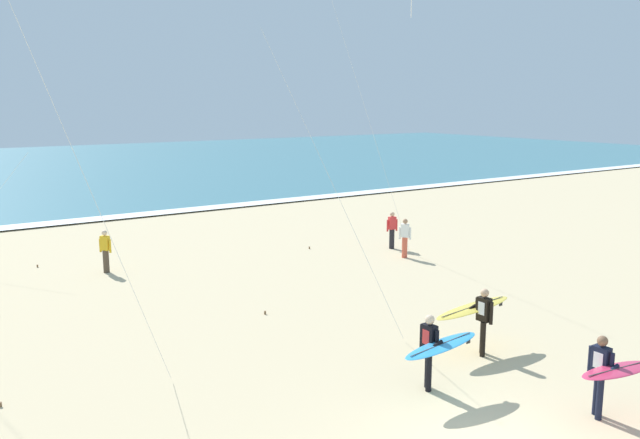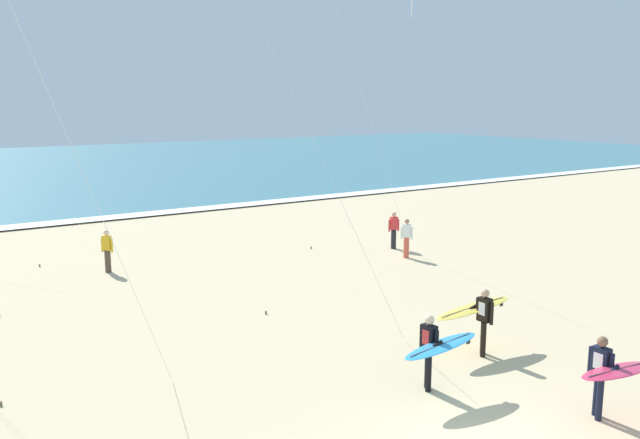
% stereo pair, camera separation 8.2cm
% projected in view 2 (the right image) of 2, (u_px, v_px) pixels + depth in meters
% --- Properties ---
extents(shoreline_foam, '(160.00, 1.45, 0.01)m').
position_uv_depth(shoreline_foam, '(86.00, 220.00, 34.25)').
color(shoreline_foam, white).
rests_on(shoreline_foam, ocean_water).
extents(surfer_lead, '(2.02, 0.93, 1.71)m').
position_uv_depth(surfer_lead, '(434.00, 347.00, 14.04)').
color(surfer_lead, black).
rests_on(surfer_lead, ground).
extents(surfer_trailing, '(2.50, 0.93, 1.71)m').
position_uv_depth(surfer_trailing, '(478.00, 312.00, 16.27)').
color(surfer_trailing, black).
rests_on(surfer_trailing, ground).
extents(surfer_third, '(2.22, 0.93, 1.71)m').
position_uv_depth(surfer_third, '(609.00, 371.00, 12.75)').
color(surfer_third, black).
rests_on(surfer_third, ground).
extents(bystander_yellow_top, '(0.34, 0.41, 1.59)m').
position_uv_depth(bystander_yellow_top, '(107.00, 251.00, 24.01)').
color(bystander_yellow_top, '#4C3D2D').
rests_on(bystander_yellow_top, ground).
extents(bystander_red_top, '(0.48, 0.26, 1.59)m').
position_uv_depth(bystander_red_top, '(394.00, 230.00, 27.84)').
color(bystander_red_top, black).
rests_on(bystander_red_top, ground).
extents(bystander_white_top, '(0.35, 0.41, 1.59)m').
position_uv_depth(bystander_white_top, '(406.00, 238.00, 26.23)').
color(bystander_white_top, '#D8593F').
rests_on(bystander_white_top, ground).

